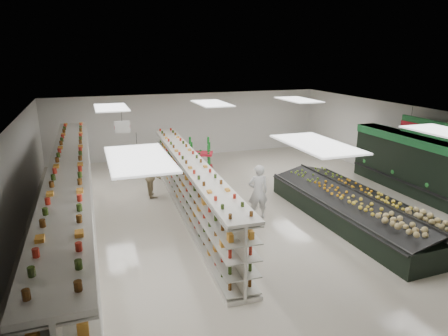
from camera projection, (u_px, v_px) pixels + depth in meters
name	position (u px, v px, depth m)	size (l,w,h in m)	color
floor	(248.00, 210.00, 13.60)	(16.00, 16.00, 0.00)	beige
ceiling	(249.00, 117.00, 12.71)	(14.00, 16.00, 0.02)	white
wall_back	(189.00, 125.00, 20.42)	(14.00, 0.02, 3.20)	silver
wall_left	(13.00, 187.00, 10.97)	(0.02, 16.00, 3.20)	silver
wall_right	(417.00, 149.00, 15.34)	(0.02, 16.00, 3.20)	silver
produce_wall_case	(437.00, 169.00, 13.94)	(0.93, 8.00, 2.20)	black
aisle_sign_near	(137.00, 154.00, 9.83)	(0.52, 0.06, 0.75)	white
aisle_sign_far	(122.00, 127.00, 13.46)	(0.52, 0.06, 0.75)	white
hortifruti_banner	(437.00, 130.00, 13.45)	(0.12, 3.20, 0.95)	#1C6B32
gondola_left	(74.00, 208.00, 10.91)	(1.03, 13.47, 2.33)	white
gondola_center	(191.00, 188.00, 13.20)	(1.19, 10.75, 1.86)	white
produce_island	(356.00, 207.00, 12.62)	(2.63, 6.82, 1.01)	black
soda_endcap	(200.00, 155.00, 18.08)	(1.33, 1.12, 1.44)	red
shopper_main	(258.00, 192.00, 12.71)	(0.65, 0.43, 1.79)	silver
shopper_background	(153.00, 177.00, 14.73)	(0.74, 0.46, 1.52)	#97805C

